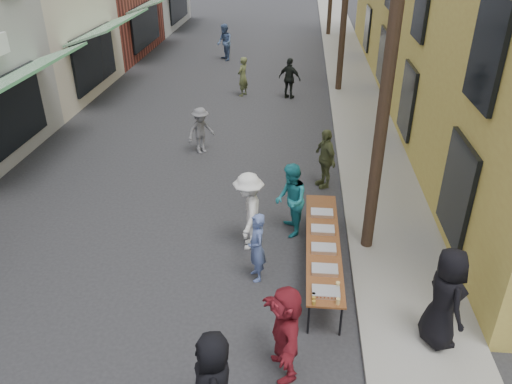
% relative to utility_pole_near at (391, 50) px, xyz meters
% --- Properties ---
extents(ground, '(120.00, 120.00, 0.00)m').
position_rel_utility_pole_near_xyz_m(ground, '(-4.30, -3.00, -4.50)').
color(ground, '#28282B').
rests_on(ground, ground).
extents(sidewalk, '(2.20, 60.00, 0.10)m').
position_rel_utility_pole_near_xyz_m(sidewalk, '(0.70, 12.00, -4.45)').
color(sidewalk, gray).
rests_on(sidewalk, ground).
extents(utility_pole_near, '(0.26, 0.26, 9.00)m').
position_rel_utility_pole_near_xyz_m(utility_pole_near, '(0.00, 0.00, 0.00)').
color(utility_pole_near, '#2D2116').
rests_on(utility_pole_near, ground).
extents(serving_table, '(0.70, 4.00, 0.75)m').
position_rel_utility_pole_near_xyz_m(serving_table, '(-1.06, -0.95, -3.79)').
color(serving_table, '#612A17').
rests_on(serving_table, ground).
extents(catering_tray_sausage, '(0.50, 0.33, 0.08)m').
position_rel_utility_pole_near_xyz_m(catering_tray_sausage, '(-1.06, -2.60, -3.71)').
color(catering_tray_sausage, maroon).
rests_on(catering_tray_sausage, serving_table).
extents(catering_tray_foil_b, '(0.50, 0.33, 0.08)m').
position_rel_utility_pole_near_xyz_m(catering_tray_foil_b, '(-1.06, -1.95, -3.71)').
color(catering_tray_foil_b, '#B2B2B7').
rests_on(catering_tray_foil_b, serving_table).
extents(catering_tray_buns, '(0.50, 0.33, 0.08)m').
position_rel_utility_pole_near_xyz_m(catering_tray_buns, '(-1.06, -1.25, -3.71)').
color(catering_tray_buns, tan).
rests_on(catering_tray_buns, serving_table).
extents(catering_tray_foil_d, '(0.50, 0.33, 0.08)m').
position_rel_utility_pole_near_xyz_m(catering_tray_foil_d, '(-1.06, -0.55, -3.71)').
color(catering_tray_foil_d, '#B2B2B7').
rests_on(catering_tray_foil_d, serving_table).
extents(catering_tray_buns_end, '(0.50, 0.33, 0.08)m').
position_rel_utility_pole_near_xyz_m(catering_tray_buns_end, '(-1.06, 0.15, -3.71)').
color(catering_tray_buns_end, tan).
rests_on(catering_tray_buns_end, serving_table).
extents(condiment_jar_a, '(0.07, 0.07, 0.08)m').
position_rel_utility_pole_near_xyz_m(condiment_jar_a, '(-1.28, -2.90, -3.71)').
color(condiment_jar_a, '#A57F26').
rests_on(condiment_jar_a, serving_table).
extents(condiment_jar_b, '(0.07, 0.07, 0.08)m').
position_rel_utility_pole_near_xyz_m(condiment_jar_b, '(-1.28, -2.80, -3.71)').
color(condiment_jar_b, '#A57F26').
rests_on(condiment_jar_b, serving_table).
extents(condiment_jar_c, '(0.07, 0.07, 0.08)m').
position_rel_utility_pole_near_xyz_m(condiment_jar_c, '(-1.28, -2.70, -3.71)').
color(condiment_jar_c, '#A57F26').
rests_on(condiment_jar_c, serving_table).
extents(cup_stack, '(0.08, 0.08, 0.12)m').
position_rel_utility_pole_near_xyz_m(cup_stack, '(-0.86, -2.85, -3.69)').
color(cup_stack, tan).
rests_on(cup_stack, serving_table).
extents(guest_front_b, '(0.53, 0.65, 1.53)m').
position_rel_utility_pole_near_xyz_m(guest_front_b, '(-2.42, -1.30, -3.73)').
color(guest_front_b, '#5366A0').
rests_on(guest_front_b, ground).
extents(guest_front_c, '(0.83, 0.98, 1.80)m').
position_rel_utility_pole_near_xyz_m(guest_front_c, '(-1.78, 0.47, -3.60)').
color(guest_front_c, teal).
rests_on(guest_front_c, ground).
extents(guest_front_d, '(0.74, 1.23, 1.86)m').
position_rel_utility_pole_near_xyz_m(guest_front_d, '(-2.70, -0.16, -3.57)').
color(guest_front_d, white).
rests_on(guest_front_d, ground).
extents(guest_front_e, '(0.81, 1.08, 1.70)m').
position_rel_utility_pole_near_xyz_m(guest_front_e, '(-0.90, 3.00, -3.65)').
color(guest_front_e, '#555D36').
rests_on(guest_front_e, ground).
extents(guest_queue_back, '(0.88, 1.67, 1.72)m').
position_rel_utility_pole_near_xyz_m(guest_queue_back, '(-1.74, -3.72, -3.64)').
color(guest_queue_back, maroon).
rests_on(guest_queue_back, ground).
extents(server, '(0.83, 1.06, 1.92)m').
position_rel_utility_pole_near_xyz_m(server, '(0.91, -2.90, -3.44)').
color(server, black).
rests_on(server, sidewalk).
extents(passerby_left, '(1.08, 1.09, 1.51)m').
position_rel_utility_pole_near_xyz_m(passerby_left, '(-4.76, 4.96, -3.75)').
color(passerby_left, slate).
rests_on(passerby_left, ground).
extents(passerby_mid, '(1.07, 0.79, 1.69)m').
position_rel_utility_pole_near_xyz_m(passerby_mid, '(-2.12, 10.80, -3.65)').
color(passerby_mid, black).
rests_on(passerby_mid, ground).
extents(passerby_right, '(0.60, 0.71, 1.64)m').
position_rel_utility_pole_near_xyz_m(passerby_right, '(-4.10, 11.00, -3.68)').
color(passerby_right, '#586138').
rests_on(passerby_right, ground).
extents(passerby_far, '(1.06, 1.14, 1.87)m').
position_rel_utility_pole_near_xyz_m(passerby_far, '(-5.75, 16.97, -3.56)').
color(passerby_far, '#4D6795').
rests_on(passerby_far, ground).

